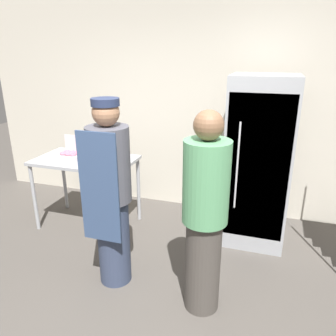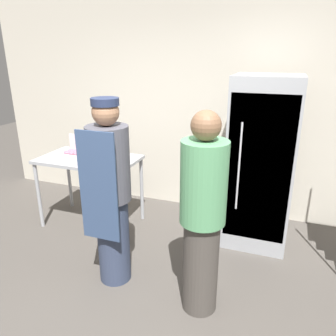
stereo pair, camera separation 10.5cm
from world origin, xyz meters
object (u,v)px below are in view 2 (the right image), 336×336
at_px(refrigerator, 261,163).
at_px(blender_pitcher, 106,148).
at_px(person_customer, 202,216).
at_px(donut_box, 75,153).
at_px(person_baker, 110,193).

distance_m(refrigerator, blender_pitcher, 1.78).
bearing_deg(person_customer, donut_box, 152.64).
distance_m(refrigerator, donut_box, 2.17).
relative_size(refrigerator, person_customer, 1.10).
distance_m(refrigerator, person_baker, 1.67).
height_order(blender_pitcher, person_customer, person_customer).
bearing_deg(person_baker, refrigerator, 45.10).
bearing_deg(donut_box, refrigerator, 8.71).
bearing_deg(blender_pitcher, person_baker, -58.03).
height_order(refrigerator, donut_box, refrigerator).
xyz_separation_m(refrigerator, donut_box, (-2.15, -0.33, -0.01)).
bearing_deg(person_customer, person_baker, 174.09).
bearing_deg(person_baker, blender_pitcher, 121.97).
xyz_separation_m(donut_box, blender_pitcher, (0.39, 0.07, 0.08)).
xyz_separation_m(blender_pitcher, person_customer, (1.44, -1.02, -0.13)).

